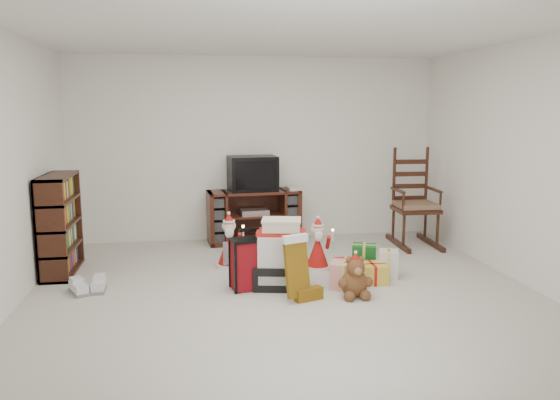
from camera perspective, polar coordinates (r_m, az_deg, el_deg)
The scene contains 13 objects.
room at distance 5.10m, azimuth 0.70°, elevation 3.30°, with size 5.01×5.01×2.51m.
tv_stand at distance 7.43m, azimuth -2.74°, elevation -1.71°, with size 1.27×0.54×0.71m.
bookshelf at distance 6.47m, azimuth -21.99°, elevation -2.53°, with size 0.30×0.89×1.09m.
rocking_chair at distance 7.49m, azimuth 13.77°, elevation -1.07°, with size 0.57×0.91×1.34m.
gift_pile at distance 5.56m, azimuth 0.15°, elevation -6.10°, with size 0.62×0.50×0.69m.
red_suitcase at distance 5.52m, azimuth -2.94°, elevation -6.63°, with size 0.43×0.28×0.61m.
stocking at distance 5.17m, azimuth 1.77°, elevation -7.10°, with size 0.30×0.13×0.64m, color #0D770F, non-canonical shape.
teddy_bear at distance 5.36m, azimuth 7.80°, elevation -8.23°, with size 0.27×0.24×0.39m.
santa_figurine at distance 6.21m, azimuth 3.95°, elevation -5.15°, with size 0.29×0.28×0.60m.
mrs_claus_figurine at distance 6.30m, azimuth -5.32°, elevation -4.84°, with size 0.31×0.29×0.63m.
sneaker_pair at distance 5.80m, azimuth -19.35°, elevation -8.58°, with size 0.38×0.32×0.11m.
gift_cluster at distance 5.92m, azimuth 8.94°, elevation -7.01°, with size 0.74×0.84×0.25m.
crt_television at distance 7.35m, azimuth -2.89°, elevation 2.79°, with size 0.67×0.51×0.47m.
Camera 1 is at (-0.88, -4.99, 1.80)m, focal length 35.00 mm.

